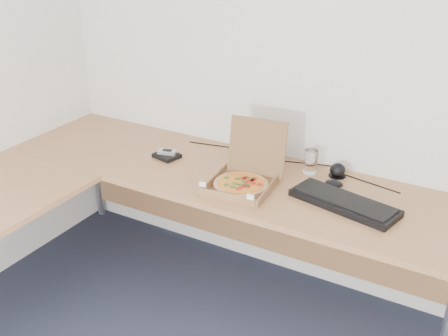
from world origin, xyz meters
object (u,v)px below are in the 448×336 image
Objects in this scene: pizza_box at (242,181)px; keyboard at (344,203)px; drinking_glass at (311,161)px; wallet at (167,156)px; desk at (127,197)px.

keyboard is at bearing 0.62° from pizza_box.
pizza_box is at bearing -124.69° from drinking_glass.
wallet is at bearing 161.44° from pizza_box.
drinking_glass is 0.25× the size of keyboard.
drinking_glass is 0.96× the size of wallet.
drinking_glass is 0.79m from wallet.
drinking_glass is at bearing 43.12° from desk.
keyboard is (0.97, 0.39, 0.05)m from desk.
drinking_glass is at bearing 149.11° from keyboard.
keyboard is at bearing 22.07° from desk.
pizza_box is 0.40m from drinking_glass.
keyboard is 1.03m from wallet.
pizza_box is at bearing 34.71° from desk.
wallet is at bearing -169.92° from keyboard.
pizza_box reaches higher than wallet.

